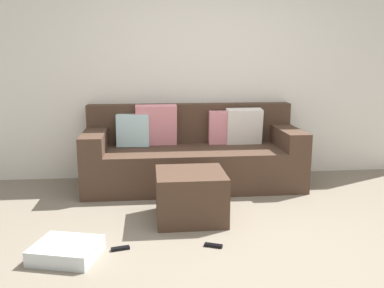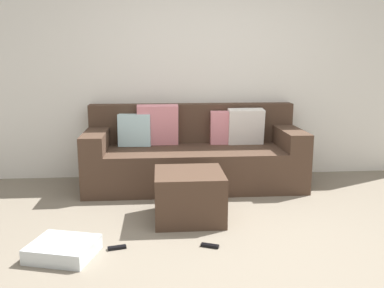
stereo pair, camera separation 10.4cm
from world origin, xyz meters
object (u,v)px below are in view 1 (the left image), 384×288
object	(u,v)px
storage_bin	(66,251)
remote_near_ottoman	(213,245)
ottoman	(191,195)
remote_by_storage_bin	(120,248)
couch_sectional	(192,155)

from	to	relation	value
storage_bin	remote_near_ottoman	bearing A→B (deg)	3.41
storage_bin	ottoman	bearing A→B (deg)	34.22
remote_by_storage_bin	ottoman	bearing A→B (deg)	30.45
remote_near_ottoman	remote_by_storage_bin	world-z (taller)	same
couch_sectional	storage_bin	world-z (taller)	couch_sectional
couch_sectional	remote_by_storage_bin	xyz separation A→B (m)	(-0.73, -1.66, -0.33)
couch_sectional	remote_near_ottoman	distance (m)	1.71
remote_by_storage_bin	storage_bin	bearing A→B (deg)	179.26
ottoman	remote_by_storage_bin	xyz separation A→B (m)	(-0.60, -0.58, -0.21)
ottoman	storage_bin	bearing A→B (deg)	-145.78
storage_bin	remote_near_ottoman	world-z (taller)	storage_bin
ottoman	remote_by_storage_bin	distance (m)	0.86
couch_sectional	remote_by_storage_bin	world-z (taller)	couch_sectional
ottoman	remote_near_ottoman	distance (m)	0.65
ottoman	storage_bin	xyz separation A→B (m)	(-0.99, -0.67, -0.17)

